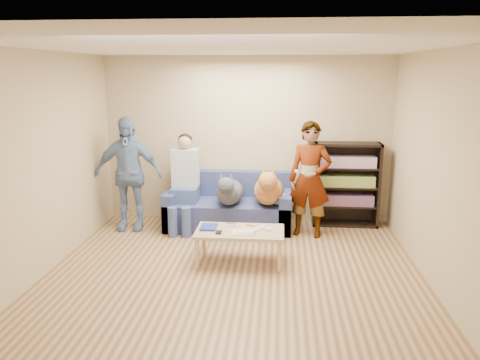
# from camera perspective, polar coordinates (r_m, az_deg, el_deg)

# --- Properties ---
(ground) EXTENTS (5.00, 5.00, 0.00)m
(ground) POSITION_cam_1_polar(r_m,az_deg,el_deg) (5.39, -1.13, -12.83)
(ground) COLOR brown
(ground) RESTS_ON ground
(ceiling) EXTENTS (5.00, 5.00, 0.00)m
(ceiling) POSITION_cam_1_polar(r_m,az_deg,el_deg) (4.85, -1.27, 15.99)
(ceiling) COLOR white
(ceiling) RESTS_ON ground
(wall_back) EXTENTS (4.50, 0.00, 4.50)m
(wall_back) POSITION_cam_1_polar(r_m,az_deg,el_deg) (7.41, 0.87, 4.91)
(wall_back) COLOR tan
(wall_back) RESTS_ON ground
(wall_front) EXTENTS (4.50, 0.00, 4.50)m
(wall_front) POSITION_cam_1_polar(r_m,az_deg,el_deg) (2.60, -7.18, -10.95)
(wall_front) COLOR tan
(wall_front) RESTS_ON ground
(wall_left) EXTENTS (0.00, 5.00, 5.00)m
(wall_left) POSITION_cam_1_polar(r_m,az_deg,el_deg) (5.66, -24.50, 1.16)
(wall_left) COLOR tan
(wall_left) RESTS_ON ground
(wall_right) EXTENTS (0.00, 5.00, 5.00)m
(wall_right) POSITION_cam_1_polar(r_m,az_deg,el_deg) (5.23, 24.15, 0.29)
(wall_right) COLOR tan
(wall_right) RESTS_ON ground
(blanket) EXTENTS (0.45, 0.38, 0.16)m
(blanket) POSITION_cam_1_polar(r_m,az_deg,el_deg) (6.99, 4.99, -2.29)
(blanket) COLOR #B9BABF
(blanket) RESTS_ON sofa
(person_standing_right) EXTENTS (0.69, 0.53, 1.68)m
(person_standing_right) POSITION_cam_1_polar(r_m,az_deg,el_deg) (6.79, 8.50, 0.06)
(person_standing_right) COLOR gray
(person_standing_right) RESTS_ON ground
(person_standing_left) EXTENTS (1.03, 0.48, 1.71)m
(person_standing_left) POSITION_cam_1_polar(r_m,az_deg,el_deg) (7.21, -13.51, 0.74)
(person_standing_left) COLOR #7391B8
(person_standing_left) RESTS_ON ground
(held_controller) EXTENTS (0.05, 0.12, 0.03)m
(held_controller) POSITION_cam_1_polar(r_m,az_deg,el_deg) (6.56, 6.91, 1.03)
(held_controller) COLOR silver
(held_controller) RESTS_ON person_standing_right
(notebook_blue) EXTENTS (0.20, 0.26, 0.03)m
(notebook_blue) POSITION_cam_1_polar(r_m,az_deg,el_deg) (5.96, -3.84, -5.75)
(notebook_blue) COLOR navy
(notebook_blue) RESTS_ON coffee_table
(papers) EXTENTS (0.26, 0.20, 0.02)m
(papers) POSITION_cam_1_polar(r_m,az_deg,el_deg) (5.77, 0.38, -6.41)
(papers) COLOR silver
(papers) RESTS_ON coffee_table
(magazine) EXTENTS (0.22, 0.17, 0.01)m
(magazine) POSITION_cam_1_polar(r_m,az_deg,el_deg) (5.78, 0.70, -6.23)
(magazine) COLOR beige
(magazine) RESTS_ON coffee_table
(camera_silver) EXTENTS (0.11, 0.06, 0.05)m
(camera_silver) POSITION_cam_1_polar(r_m,az_deg,el_deg) (5.99, -1.08, -5.51)
(camera_silver) COLOR silver
(camera_silver) RESTS_ON coffee_table
(controller_a) EXTENTS (0.04, 0.13, 0.03)m
(controller_a) POSITION_cam_1_polar(r_m,az_deg,el_deg) (5.95, 2.76, -5.76)
(controller_a) COLOR silver
(controller_a) RESTS_ON coffee_table
(controller_b) EXTENTS (0.09, 0.06, 0.03)m
(controller_b) POSITION_cam_1_polar(r_m,az_deg,el_deg) (5.87, 3.51, -6.03)
(controller_b) COLOR silver
(controller_b) RESTS_ON coffee_table
(headphone_cup_a) EXTENTS (0.07, 0.07, 0.02)m
(headphone_cup_a) POSITION_cam_1_polar(r_m,az_deg,el_deg) (5.84, 1.92, -6.17)
(headphone_cup_a) COLOR silver
(headphone_cup_a) RESTS_ON coffee_table
(headphone_cup_b) EXTENTS (0.07, 0.07, 0.02)m
(headphone_cup_b) POSITION_cam_1_polar(r_m,az_deg,el_deg) (5.91, 1.96, -5.91)
(headphone_cup_b) COLOR white
(headphone_cup_b) RESTS_ON coffee_table
(pen_orange) EXTENTS (0.13, 0.06, 0.01)m
(pen_orange) POSITION_cam_1_polar(r_m,az_deg,el_deg) (5.72, -0.37, -6.62)
(pen_orange) COLOR orange
(pen_orange) RESTS_ON coffee_table
(pen_black) EXTENTS (0.13, 0.08, 0.01)m
(pen_black) POSITION_cam_1_polar(r_m,az_deg,el_deg) (6.03, 1.26, -5.58)
(pen_black) COLOR black
(pen_black) RESTS_ON coffee_table
(wallet) EXTENTS (0.07, 0.12, 0.02)m
(wallet) POSITION_cam_1_polar(r_m,az_deg,el_deg) (5.78, -2.62, -6.39)
(wallet) COLOR black
(wallet) RESTS_ON coffee_table
(sofa) EXTENTS (1.90, 0.85, 0.82)m
(sofa) POSITION_cam_1_polar(r_m,az_deg,el_deg) (7.26, -1.36, -3.51)
(sofa) COLOR #515B93
(sofa) RESTS_ON ground
(person_seated) EXTENTS (0.40, 0.73, 1.47)m
(person_seated) POSITION_cam_1_polar(r_m,az_deg,el_deg) (7.11, -6.80, 0.15)
(person_seated) COLOR #39547E
(person_seated) RESTS_ON sofa
(dog_gray) EXTENTS (0.39, 1.24, 0.57)m
(dog_gray) POSITION_cam_1_polar(r_m,az_deg,el_deg) (6.91, -1.32, -1.39)
(dog_gray) COLOR #494C53
(dog_gray) RESTS_ON sofa
(dog_tan) EXTENTS (0.44, 1.18, 0.64)m
(dog_tan) POSITION_cam_1_polar(r_m,az_deg,el_deg) (6.94, 3.49, -1.12)
(dog_tan) COLOR #AB7234
(dog_tan) RESTS_ON sofa
(coffee_table) EXTENTS (1.10, 0.60, 0.42)m
(coffee_table) POSITION_cam_1_polar(r_m,az_deg,el_deg) (5.89, -0.03, -6.57)
(coffee_table) COLOR tan
(coffee_table) RESTS_ON ground
(bookshelf) EXTENTS (1.00, 0.34, 1.30)m
(bookshelf) POSITION_cam_1_polar(r_m,az_deg,el_deg) (7.41, 12.80, -0.30)
(bookshelf) COLOR black
(bookshelf) RESTS_ON ground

